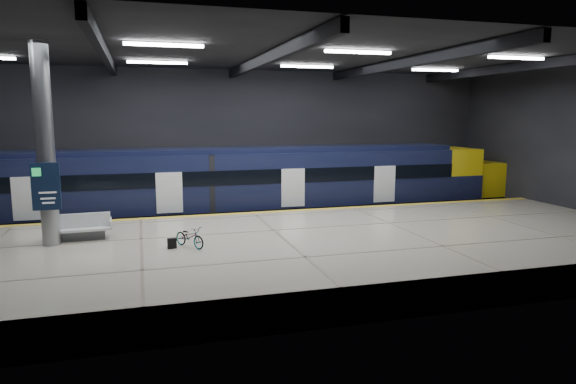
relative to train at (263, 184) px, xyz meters
name	(u,v)px	position (x,y,z in m)	size (l,w,h in m)	color
ground	(268,251)	(-1.11, -5.50, -2.06)	(30.00, 30.00, 0.00)	black
room_shell	(267,111)	(-1.12, -5.49, 3.66)	(30.10, 16.10, 8.05)	black
platform	(284,254)	(-1.11, -8.00, -1.51)	(30.00, 11.00, 1.10)	beige
safety_strip	(253,213)	(-1.11, -2.75, -0.95)	(30.00, 0.40, 0.01)	yellow
rails	(242,223)	(-1.11, 0.00, -1.98)	(30.00, 1.52, 0.16)	gray
train	(263,184)	(0.00, 0.00, 0.00)	(29.40, 2.84, 3.79)	black
bench	(80,230)	(-8.24, -6.03, -0.62)	(2.23, 1.01, 0.97)	#595B60
bicycle	(190,237)	(-4.52, -8.21, -0.59)	(0.48, 1.39, 0.73)	#99999E
pannier_bag	(172,243)	(-5.12, -8.21, -0.78)	(0.30, 0.18, 0.35)	black
info_column	(45,148)	(-9.11, -6.52, 2.40)	(0.90, 0.78, 6.90)	#9EA0A5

